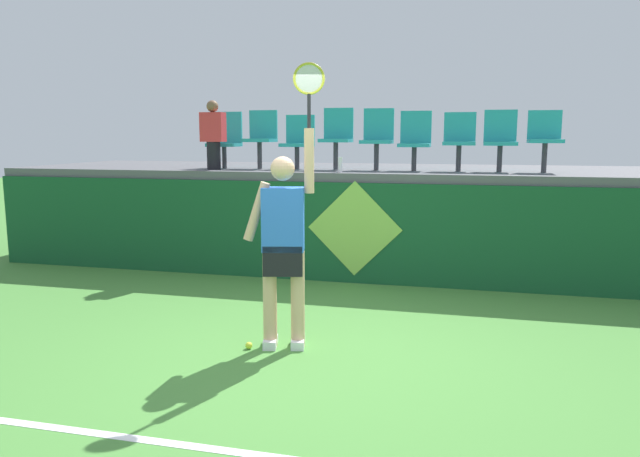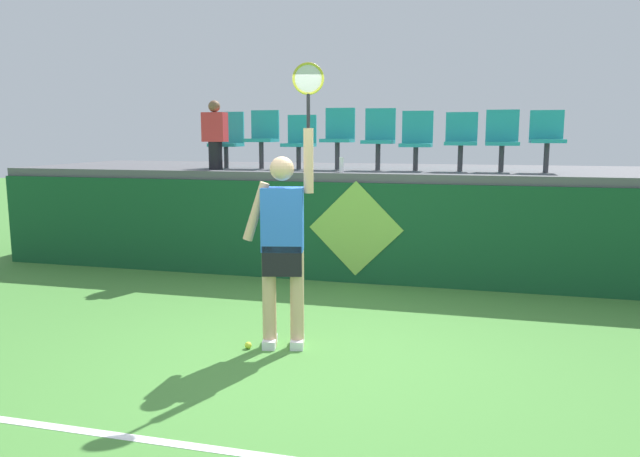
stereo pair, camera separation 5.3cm
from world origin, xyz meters
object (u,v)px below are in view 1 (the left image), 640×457
stadium_chair_3 (337,135)px  tennis_ball (249,345)px  stadium_chair_2 (298,140)px  stadium_chair_5 (415,139)px  stadium_chair_1 (261,135)px  spectator_0 (213,134)px  tennis_player (284,241)px  stadium_chair_4 (377,136)px  water_bottle (340,165)px  stadium_chair_7 (500,138)px  stadium_chair_8 (545,137)px  stadium_chair_0 (226,138)px  stadium_chair_6 (459,138)px

stadium_chair_3 → tennis_ball: bearing=-90.5°
stadium_chair_2 → stadium_chair_5: 1.72m
stadium_chair_1 → stadium_chair_3: bearing=0.1°
spectator_0 → tennis_player: bearing=-56.3°
stadium_chair_4 → tennis_ball: bearing=-99.8°
spectator_0 → water_bottle: bearing=-5.5°
tennis_player → stadium_chair_4: bearing=84.7°
water_bottle → stadium_chair_3: (-0.19, 0.66, 0.40)m
stadium_chair_1 → spectator_0: spectator_0 is taller
stadium_chair_7 → water_bottle: bearing=-162.7°
stadium_chair_7 → stadium_chair_4: bearing=180.0°
water_bottle → spectator_0: size_ratio=0.20×
tennis_player → tennis_ball: tennis_player is taller
stadium_chair_1 → spectator_0: bearing=-140.7°
stadium_chair_7 → tennis_player: bearing=-120.1°
tennis_ball → stadium_chair_1: (-1.14, 3.64, 1.93)m
stadium_chair_8 → stadium_chair_7: bearing=179.4°
water_bottle → stadium_chair_8: size_ratio=0.24×
spectator_0 → stadium_chair_8: bearing=5.7°
tennis_ball → water_bottle: bearing=85.7°
water_bottle → stadium_chair_7: (2.11, 0.66, 0.37)m
water_bottle → stadium_chair_1: stadium_chair_1 is taller
stadium_chair_2 → stadium_chair_7: bearing=0.0°
stadium_chair_2 → stadium_chair_1: bearing=-179.9°
tennis_ball → stadium_chair_2: (-0.55, 3.64, 1.87)m
tennis_player → stadium_chair_2: bearing=103.8°
stadium_chair_1 → water_bottle: bearing=-25.6°
stadium_chair_0 → stadium_chair_5: 2.88m
tennis_player → stadium_chair_7: size_ratio=3.07×
tennis_player → stadium_chair_3: tennis_player is taller
tennis_player → tennis_ball: size_ratio=39.43×
stadium_chair_0 → spectator_0: spectator_0 is taller
stadium_chair_0 → stadium_chair_8: size_ratio=1.02×
stadium_chair_3 → stadium_chair_7: (2.30, -0.00, -0.04)m
water_bottle → stadium_chair_4: bearing=58.3°
stadium_chair_4 → stadium_chair_2: bearing=-179.9°
stadium_chair_1 → stadium_chair_8: bearing=-0.1°
stadium_chair_6 → tennis_player: bearing=-112.9°
stadium_chair_6 → stadium_chair_7: size_ratio=0.97×
stadium_chair_2 → spectator_0: spectator_0 is taller
stadium_chair_6 → tennis_ball: bearing=-116.1°
stadium_chair_2 → stadium_chair_4: 1.19m
water_bottle → stadium_chair_0: stadium_chair_0 is taller
stadium_chair_2 → stadium_chair_3: (0.59, 0.00, 0.07)m
tennis_player → stadium_chair_4: tennis_player is taller
stadium_chair_6 → stadium_chair_3: bearing=179.9°
tennis_player → spectator_0: 3.77m
stadium_chair_8 → stadium_chair_5: bearing=179.7°
stadium_chair_6 → stadium_chair_5: bearing=179.4°
spectator_0 → stadium_chair_0: bearing=90.0°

